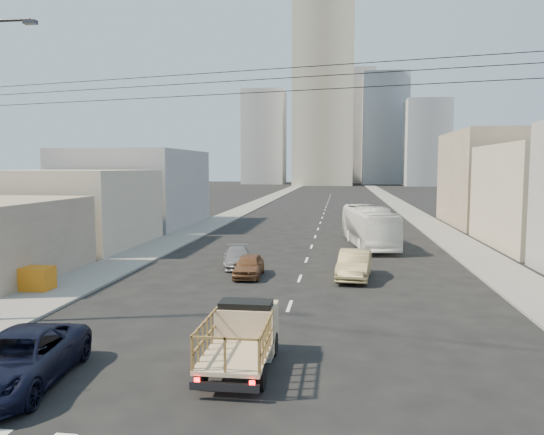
% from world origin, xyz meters
% --- Properties ---
extents(ground, '(420.00, 420.00, 0.00)m').
position_xyz_m(ground, '(0.00, 0.00, 0.00)').
color(ground, black).
rests_on(ground, ground).
extents(sidewalk_left, '(3.50, 180.00, 0.12)m').
position_xyz_m(sidewalk_left, '(-11.75, 70.00, 0.06)').
color(sidewalk_left, slate).
rests_on(sidewalk_left, ground).
extents(sidewalk_right, '(3.50, 180.00, 0.12)m').
position_xyz_m(sidewalk_right, '(11.75, 70.00, 0.06)').
color(sidewalk_right, slate).
rests_on(sidewalk_right, ground).
extents(lane_dashes, '(0.15, 104.00, 0.01)m').
position_xyz_m(lane_dashes, '(0.00, 53.00, 0.01)').
color(lane_dashes, silver).
rests_on(lane_dashes, ground).
extents(flatbed_pickup, '(1.95, 4.41, 1.90)m').
position_xyz_m(flatbed_pickup, '(-0.79, 0.52, 1.09)').
color(flatbed_pickup, tan).
rests_on(flatbed_pickup, ground).
extents(navy_pickup, '(3.09, 5.74, 1.53)m').
position_xyz_m(navy_pickup, '(-6.88, -1.66, 0.77)').
color(navy_pickup, black).
rests_on(navy_pickup, ground).
extents(city_bus, '(4.16, 11.46, 3.12)m').
position_xyz_m(city_bus, '(4.47, 27.05, 1.56)').
color(city_bus, white).
rests_on(city_bus, ground).
extents(sedan_brown, '(1.63, 3.81, 1.28)m').
position_xyz_m(sedan_brown, '(-2.92, 14.12, 0.64)').
color(sedan_brown, brown).
rests_on(sedan_brown, ground).
extents(sedan_tan, '(2.17, 4.96, 1.59)m').
position_xyz_m(sedan_tan, '(3.04, 14.38, 0.79)').
color(sedan_tan, '#948456').
rests_on(sedan_tan, ground).
extents(sedan_grey, '(2.52, 4.45, 1.22)m').
position_xyz_m(sedan_grey, '(-4.14, 16.94, 0.61)').
color(sedan_grey, slate).
rests_on(sedan_grey, ground).
extents(overhead_wires, '(23.01, 5.02, 0.72)m').
position_xyz_m(overhead_wires, '(0.00, 1.50, 8.97)').
color(overhead_wires, black).
rests_on(overhead_wires, ground).
extents(crate_stack, '(1.80, 1.20, 1.14)m').
position_xyz_m(crate_stack, '(-13.00, 9.10, 0.69)').
color(crate_stack, '#CC6F13').
rests_on(crate_stack, sidewalk_left).
extents(bldg_right_far, '(12.00, 16.00, 10.00)m').
position_xyz_m(bldg_right_far, '(20.00, 44.00, 5.00)').
color(bldg_right_far, gray).
rests_on(bldg_right_far, ground).
extents(bldg_left_mid, '(11.00, 12.00, 6.00)m').
position_xyz_m(bldg_left_mid, '(-19.00, 24.00, 3.00)').
color(bldg_left_mid, '#AEA48C').
rests_on(bldg_left_mid, ground).
extents(bldg_left_far, '(12.00, 16.00, 8.00)m').
position_xyz_m(bldg_left_far, '(-19.50, 39.00, 4.00)').
color(bldg_left_far, gray).
rests_on(bldg_left_far, ground).
extents(high_rise_tower, '(20.00, 20.00, 60.00)m').
position_xyz_m(high_rise_tower, '(-4.00, 170.00, 30.00)').
color(high_rise_tower, tan).
rests_on(high_rise_tower, ground).
extents(midrise_ne, '(16.00, 16.00, 40.00)m').
position_xyz_m(midrise_ne, '(18.00, 185.00, 20.00)').
color(midrise_ne, gray).
rests_on(midrise_ne, ground).
extents(midrise_nw, '(15.00, 15.00, 34.00)m').
position_xyz_m(midrise_nw, '(-26.00, 180.00, 17.00)').
color(midrise_nw, gray).
rests_on(midrise_nw, ground).
extents(midrise_back, '(18.00, 18.00, 44.00)m').
position_xyz_m(midrise_back, '(6.00, 200.00, 22.00)').
color(midrise_back, gray).
rests_on(midrise_back, ground).
extents(midrise_east, '(14.00, 14.00, 28.00)m').
position_xyz_m(midrise_east, '(30.00, 165.00, 14.00)').
color(midrise_east, gray).
rests_on(midrise_east, ground).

